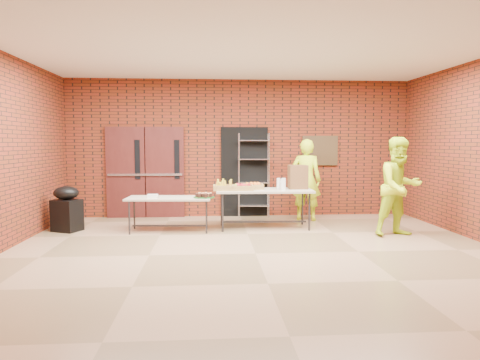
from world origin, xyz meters
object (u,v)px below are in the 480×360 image
object	(u,v)px
covered_grill	(67,209)
wire_rack	(254,176)
table_left	(169,200)
coffee_dispenser	(298,177)
table_right	(264,193)
volunteer_man	(400,187)
volunteer_woman	(306,180)

from	to	relation	value
covered_grill	wire_rack	bearing A→B (deg)	43.87
table_left	coffee_dispenser	world-z (taller)	coffee_dispenser
table_right	volunteer_man	xyz separation A→B (m)	(2.42, -0.89, 0.19)
coffee_dispenser	covered_grill	world-z (taller)	coffee_dispenser
table_left	volunteer_man	bearing A→B (deg)	-5.49
coffee_dispenser	covered_grill	bearing A→B (deg)	-178.78
volunteer_woman	volunteer_man	xyz separation A→B (m)	(1.37, -1.71, 0.01)
covered_grill	volunteer_woman	xyz separation A→B (m)	(4.95, 0.84, 0.46)
table_left	coffee_dispenser	xyz separation A→B (m)	(2.60, 0.26, 0.42)
coffee_dispenser	covered_grill	size ratio (longest dim) A/B	0.54
volunteer_woman	table_left	bearing A→B (deg)	40.53
wire_rack	volunteer_woman	distance (m)	1.23
table_left	table_right	xyz separation A→B (m)	(1.90, 0.18, 0.11)
table_left	coffee_dispenser	distance (m)	2.64
wire_rack	volunteer_man	bearing A→B (deg)	-34.91
coffee_dispenser	volunteer_man	size ratio (longest dim) A/B	0.26
volunteer_woman	volunteer_man	bearing A→B (deg)	150.53
volunteer_man	volunteer_woman	bearing A→B (deg)	117.00
covered_grill	volunteer_man	distance (m)	6.40
table_left	covered_grill	size ratio (longest dim) A/B	1.88
covered_grill	volunteer_woman	distance (m)	5.04
coffee_dispenser	table_left	bearing A→B (deg)	-174.35
volunteer_man	coffee_dispenser	bearing A→B (deg)	138.82
table_right	volunteer_man	distance (m)	2.58
covered_grill	volunteer_man	xyz separation A→B (m)	(6.32, -0.87, 0.48)
volunteer_man	table_right	bearing A→B (deg)	147.90
table_right	volunteer_man	world-z (taller)	volunteer_man
table_right	coffee_dispenser	bearing A→B (deg)	7.92
coffee_dispenser	covered_grill	xyz separation A→B (m)	(-4.61, -0.10, -0.59)
coffee_dispenser	volunteer_woman	distance (m)	0.83
table_right	volunteer_man	size ratio (longest dim) A/B	1.06
table_right	volunteer_woman	xyz separation A→B (m)	(1.04, 0.82, 0.18)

